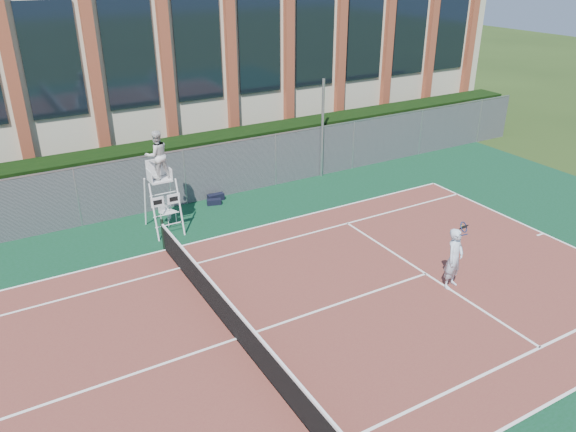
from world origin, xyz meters
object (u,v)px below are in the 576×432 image
steel_pole (322,129)px  umpire_chair (157,158)px  plastic_chair (166,209)px  tennis_player (454,258)px

steel_pole → umpire_chair: size_ratio=1.17×
steel_pole → plastic_chair: steel_pole is taller
steel_pole → tennis_player: steel_pole is taller
steel_pole → plastic_chair: size_ratio=4.27×
steel_pole → plastic_chair: (-7.53, -1.27, -1.54)m
plastic_chair → steel_pole: bearing=9.6°
plastic_chair → tennis_player: tennis_player is taller
steel_pole → tennis_player: size_ratio=2.30×
umpire_chair → plastic_chair: (0.23, 0.38, -2.08)m
steel_pole → umpire_chair: 7.95m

